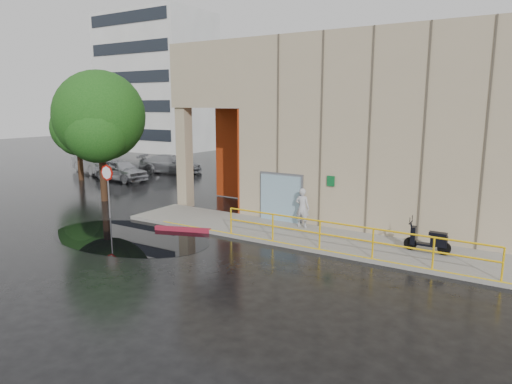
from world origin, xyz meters
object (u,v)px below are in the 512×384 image
car_a (121,170)px  tree_far (77,130)px  person (302,208)px  car_c (171,164)px  stop_sign (107,179)px  car_b (93,163)px  tree_near (99,120)px  red_curb (183,229)px  scooter (429,233)px

car_a → tree_far: 3.90m
person → car_c: 18.32m
car_a → stop_sign: bearing=-130.4°
person → stop_sign: stop_sign is taller
stop_sign → car_b: 15.36m
car_a → tree_near: size_ratio=0.62×
red_curb → tree_far: (-14.50, 6.16, 3.37)m
stop_sign → scooter: bearing=30.3°
car_b → tree_near: bearing=-109.9°
car_c → tree_near: bearing=179.5°
person → stop_sign: size_ratio=0.66×
car_a → car_c: car_a is taller
stop_sign → tree_near: bearing=165.3°
car_a → person: bearing=-102.4°
scooter → car_c: (-20.88, 10.04, -0.15)m
scooter → tree_far: (-23.74, 4.11, 2.62)m
person → red_curb: 5.02m
car_a → tree_far: (-2.39, -1.44, 2.73)m
car_c → car_a: bearing=150.6°
car_a → car_b: 4.84m
stop_sign → car_b: (-12.35, 9.07, -1.04)m
tree_far → person: bearing=-10.4°
car_c → person: bearing=-144.0°
red_curb → stop_sign: bearing=-179.6°
red_curb → car_b: size_ratio=0.51×
car_a → car_b: size_ratio=0.90×
car_a → scooter: bearing=-100.3°
person → tree_far: 19.10m
tree_near → car_c: bearing=112.7°
car_b → red_curb: bearing=-102.0°
stop_sign → person: bearing=39.6°
scooter → tree_near: bearing=177.9°
car_b → tree_far: 4.53m
car_c → tree_far: bearing=130.9°
person → tree_far: bearing=-10.9°
car_a → car_b: bearing=76.9°
stop_sign → car_a: (-7.73, 7.63, -1.09)m
scooter → tree_near: tree_near is taller
stop_sign → car_a: stop_sign is taller
car_b → scooter: bearing=-88.7°
person → red_curb: bearing=33.0°
stop_sign → car_a: size_ratio=0.58×
scooter → tree_near: size_ratio=0.23×
car_b → car_a: bearing=-90.9°
tree_near → scooter: bearing=-0.8°
person → car_a: 16.95m
person → car_a: bearing=-17.2°
tree_far → stop_sign: bearing=-31.4°
person → car_b: 21.79m
car_c → tree_near: 11.24m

